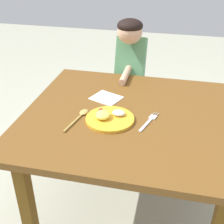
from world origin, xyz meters
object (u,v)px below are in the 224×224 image
Objects in this scene: fork at (149,121)px; person at (130,87)px; plate at (109,118)px; spoon at (80,116)px.

person reaches higher than fork.
plate is 0.22× the size of person.
person reaches higher than spoon.
person is (0.13, 0.69, -0.16)m from spoon.
fork is 0.18× the size of person.
fork is at bearing -73.82° from spoon.
fork is 0.71m from person.
fork is 0.87× the size of spoon.
person reaches higher than plate.
spoon is at bearing 79.46° from person.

